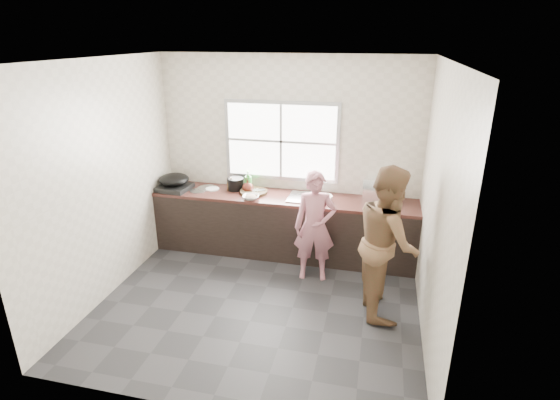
% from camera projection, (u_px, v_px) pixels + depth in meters
% --- Properties ---
extents(floor, '(3.60, 3.20, 0.01)m').
position_uv_depth(floor, '(259.00, 303.00, 5.07)').
color(floor, '#272729').
rests_on(floor, ground).
extents(ceiling, '(3.60, 3.20, 0.01)m').
position_uv_depth(ceiling, '(254.00, 59.00, 4.11)').
color(ceiling, silver).
rests_on(ceiling, wall_back).
extents(wall_back, '(3.60, 0.01, 2.70)m').
position_uv_depth(wall_back, '(289.00, 155.00, 6.05)').
color(wall_back, beige).
rests_on(wall_back, ground).
extents(wall_left, '(0.01, 3.20, 2.70)m').
position_uv_depth(wall_left, '(105.00, 182.00, 4.97)').
color(wall_left, beige).
rests_on(wall_left, ground).
extents(wall_right, '(0.01, 3.20, 2.70)m').
position_uv_depth(wall_right, '(437.00, 209.00, 4.20)').
color(wall_right, beige).
rests_on(wall_right, ground).
extents(wall_front, '(3.60, 0.01, 2.70)m').
position_uv_depth(wall_front, '(195.00, 269.00, 3.13)').
color(wall_front, beige).
rests_on(wall_front, ground).
extents(cabinet, '(3.60, 0.62, 0.82)m').
position_uv_depth(cabinet, '(283.00, 226.00, 6.10)').
color(cabinet, black).
rests_on(cabinet, floor).
extents(countertop, '(3.60, 0.64, 0.04)m').
position_uv_depth(countertop, '(284.00, 198.00, 5.94)').
color(countertop, '#391C17').
rests_on(countertop, cabinet).
extents(sink, '(0.55, 0.45, 0.02)m').
position_uv_depth(sink, '(309.00, 198.00, 5.86)').
color(sink, silver).
rests_on(sink, countertop).
extents(faucet, '(0.02, 0.02, 0.30)m').
position_uv_depth(faucet, '(312.00, 183.00, 5.99)').
color(faucet, silver).
rests_on(faucet, countertop).
extents(window_frame, '(1.60, 0.05, 1.10)m').
position_uv_depth(window_frame, '(281.00, 141.00, 5.99)').
color(window_frame, '#9EA0A5').
rests_on(window_frame, wall_back).
extents(window_glazing, '(1.50, 0.01, 1.00)m').
position_uv_depth(window_glazing, '(281.00, 142.00, 5.96)').
color(window_glazing, white).
rests_on(window_glazing, window_frame).
extents(woman, '(0.52, 0.38, 1.31)m').
position_uv_depth(woman, '(315.00, 230.00, 5.40)').
color(woman, '#AC6774').
rests_on(woman, floor).
extents(person_side, '(0.79, 0.93, 1.69)m').
position_uv_depth(person_side, '(387.00, 242.00, 4.68)').
color(person_side, brown).
rests_on(person_side, floor).
extents(cutting_board, '(0.50, 0.50, 0.04)m').
position_uv_depth(cutting_board, '(254.00, 192.00, 6.04)').
color(cutting_board, black).
rests_on(cutting_board, countertop).
extents(cleaver, '(0.21, 0.16, 0.01)m').
position_uv_depth(cleaver, '(258.00, 190.00, 6.05)').
color(cleaver, '#B1B4B8').
rests_on(cleaver, cutting_board).
extents(bowl_mince, '(0.25, 0.25, 0.06)m').
position_uv_depth(bowl_mince, '(251.00, 197.00, 5.82)').
color(bowl_mince, silver).
rests_on(bowl_mince, countertop).
extents(bowl_crabs, '(0.24, 0.24, 0.06)m').
position_uv_depth(bowl_crabs, '(324.00, 199.00, 5.76)').
color(bowl_crabs, white).
rests_on(bowl_crabs, countertop).
extents(bowl_held, '(0.20, 0.20, 0.06)m').
position_uv_depth(bowl_held, '(309.00, 202.00, 5.65)').
color(bowl_held, white).
rests_on(bowl_held, countertop).
extents(black_pot, '(0.30, 0.30, 0.17)m').
position_uv_depth(black_pot, '(235.00, 184.00, 6.16)').
color(black_pot, black).
rests_on(black_pot, countertop).
extents(plate_food, '(0.21, 0.21, 0.02)m').
position_uv_depth(plate_food, '(212.00, 189.00, 6.20)').
color(plate_food, white).
rests_on(plate_food, countertop).
extents(bottle_green, '(0.14, 0.14, 0.30)m').
position_uv_depth(bottle_green, '(248.00, 181.00, 6.07)').
color(bottle_green, '#2B802A').
rests_on(bottle_green, countertop).
extents(bottle_brown_tall, '(0.10, 0.10, 0.17)m').
position_uv_depth(bottle_brown_tall, '(231.00, 185.00, 6.12)').
color(bottle_brown_tall, '#412A10').
rests_on(bottle_brown_tall, countertop).
extents(bottle_brown_short, '(0.17, 0.17, 0.18)m').
position_uv_depth(bottle_brown_short, '(248.00, 186.00, 6.06)').
color(bottle_brown_short, '#4A1B12').
rests_on(bottle_brown_short, countertop).
extents(glass_jar, '(0.08, 0.08, 0.10)m').
position_uv_depth(glass_jar, '(230.00, 187.00, 6.15)').
color(glass_jar, white).
rests_on(glass_jar, countertop).
extents(burner, '(0.46, 0.46, 0.06)m').
position_uv_depth(burner, '(175.00, 188.00, 6.18)').
color(burner, black).
rests_on(burner, countertop).
extents(wok, '(0.54, 0.54, 0.16)m').
position_uv_depth(wok, '(174.00, 179.00, 6.18)').
color(wok, black).
rests_on(wok, burner).
extents(dish_rack, '(0.41, 0.31, 0.28)m').
position_uv_depth(dish_rack, '(379.00, 188.00, 5.81)').
color(dish_rack, white).
rests_on(dish_rack, countertop).
extents(pot_lid_left, '(0.29, 0.29, 0.01)m').
position_uv_depth(pot_lid_left, '(198.00, 191.00, 6.13)').
color(pot_lid_left, '#A4A8AB').
rests_on(pot_lid_left, countertop).
extents(pot_lid_right, '(0.29, 0.29, 0.01)m').
position_uv_depth(pot_lid_right, '(208.00, 188.00, 6.23)').
color(pot_lid_right, '#B4B8BB').
rests_on(pot_lid_right, countertop).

